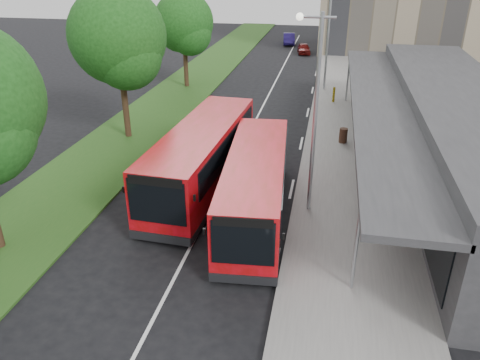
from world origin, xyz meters
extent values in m
plane|color=black|center=(0.00, 0.00, 0.00)|extent=(120.00, 120.00, 0.00)
cube|color=slate|center=(6.00, 20.00, 0.07)|extent=(5.00, 80.00, 0.15)
cube|color=#224C18|center=(-7.00, 20.00, 0.05)|extent=(5.00, 80.00, 0.10)
cube|color=silver|center=(0.00, 15.00, 0.01)|extent=(0.12, 70.00, 0.01)
cube|color=silver|center=(3.30, -2.00, 0.01)|extent=(0.12, 2.00, 0.01)
cube|color=silver|center=(3.30, 4.00, 0.01)|extent=(0.12, 2.00, 0.01)
cube|color=silver|center=(3.30, 10.00, 0.01)|extent=(0.12, 2.00, 0.01)
cube|color=silver|center=(3.30, 16.00, 0.01)|extent=(0.12, 2.00, 0.01)
cube|color=silver|center=(3.30, 22.00, 0.01)|extent=(0.12, 2.00, 0.01)
cube|color=silver|center=(3.30, 28.00, 0.01)|extent=(0.12, 2.00, 0.01)
cube|color=silver|center=(3.30, 34.00, 0.01)|extent=(0.12, 2.00, 0.01)
cube|color=silver|center=(3.30, 40.00, 0.01)|extent=(0.12, 2.00, 0.01)
cube|color=silver|center=(3.30, 46.00, 0.01)|extent=(0.12, 2.00, 0.01)
cube|color=#2E2E31|center=(11.00, 8.00, 2.00)|extent=(5.00, 26.00, 4.00)
cube|color=black|center=(8.48, 8.00, 1.60)|extent=(0.06, 24.00, 2.20)
cube|color=#2E2E31|center=(7.20, 8.00, 3.30)|extent=(2.80, 26.00, 0.25)
cylinder|color=#9A9DA3|center=(5.90, -3.00, 1.65)|extent=(0.12, 0.12, 3.30)
cylinder|color=#9A9DA3|center=(5.90, 19.00, 1.65)|extent=(0.12, 0.12, 3.30)
cylinder|color=#2F2213|center=(-7.00, 9.00, 2.11)|extent=(0.36, 0.36, 4.21)
sphere|color=#154412|center=(-7.00, 9.00, 5.93)|extent=(5.36, 5.36, 5.36)
sphere|color=#154412|center=(-6.40, 8.60, 4.98)|extent=(3.83, 3.83, 3.83)
sphere|color=#154412|center=(-7.50, 9.50, 5.26)|extent=(4.21, 4.21, 4.21)
cylinder|color=#2F2213|center=(-7.00, 21.00, 1.83)|extent=(0.36, 0.36, 3.67)
sphere|color=#154412|center=(-7.00, 21.00, 5.17)|extent=(4.67, 4.67, 4.67)
sphere|color=#154412|center=(-6.40, 20.60, 4.34)|extent=(3.34, 3.34, 3.34)
sphere|color=#154412|center=(-7.50, 21.50, 4.59)|extent=(3.67, 3.67, 3.67)
cylinder|color=#9A9DA3|center=(4.20, 2.00, 4.15)|extent=(0.16, 0.16, 8.00)
cylinder|color=#9A9DA3|center=(4.00, 2.00, 7.95)|extent=(1.40, 0.10, 0.10)
sphere|color=silver|center=(3.40, 2.00, 7.95)|extent=(0.28, 0.28, 0.28)
cylinder|color=#9A9DA3|center=(4.20, 22.00, 4.15)|extent=(0.16, 0.16, 8.00)
cube|color=red|center=(2.01, 1.19, 1.52)|extent=(3.01, 9.65, 2.40)
cube|color=black|center=(2.01, 1.19, 0.34)|extent=(3.03, 9.67, 0.27)
cube|color=black|center=(2.39, -3.57, 1.76)|extent=(2.03, 0.21, 1.58)
cube|color=black|center=(1.64, 5.94, 1.90)|extent=(1.99, 0.21, 1.18)
cube|color=black|center=(0.85, 1.37, 1.95)|extent=(0.70, 8.12, 1.09)
cube|color=black|center=(3.14, 1.55, 1.95)|extent=(0.70, 8.12, 1.09)
cube|color=black|center=(2.40, -3.58, 0.36)|extent=(2.26, 0.26, 0.32)
cube|color=black|center=(2.40, -3.58, 2.53)|extent=(1.90, 0.19, 0.32)
cube|color=black|center=(1.12, -3.47, 1.99)|extent=(0.09, 0.09, 0.23)
cube|color=black|center=(3.64, -3.27, 1.99)|extent=(0.09, 0.09, 0.23)
cylinder|color=black|center=(1.31, -1.96, 0.41)|extent=(0.34, 0.83, 0.81)
cylinder|color=black|center=(3.21, -1.80, 0.41)|extent=(0.34, 0.83, 0.81)
cylinder|color=black|center=(0.82, 4.18, 0.41)|extent=(0.34, 0.83, 0.81)
cylinder|color=black|center=(2.72, 4.33, 0.41)|extent=(0.34, 0.83, 0.81)
cube|color=red|center=(-0.85, 3.39, 1.65)|extent=(2.99, 10.43, 2.60)
cube|color=black|center=(-0.85, 3.39, 0.37)|extent=(3.01, 10.45, 0.29)
cube|color=black|center=(-1.11, -1.78, 1.92)|extent=(2.21, 0.16, 1.72)
cube|color=black|center=(-0.58, 8.56, 2.06)|extent=(2.16, 0.16, 1.28)
cube|color=black|center=(-2.08, 3.75, 2.11)|extent=(0.51, 8.83, 1.18)
cube|color=black|center=(0.42, 3.62, 2.11)|extent=(0.51, 8.83, 1.18)
cube|color=black|center=(-1.11, -1.79, 0.39)|extent=(2.46, 0.21, 0.34)
cube|color=black|center=(-1.11, -1.79, 2.75)|extent=(2.06, 0.15, 0.34)
cube|color=black|center=(-2.48, -1.49, 2.16)|extent=(0.08, 0.08, 0.25)
cube|color=black|center=(0.27, -1.64, 2.16)|extent=(0.08, 0.08, 0.25)
cylinder|color=black|center=(-2.05, 0.11, 0.44)|extent=(0.34, 0.90, 0.88)
cylinder|color=black|center=(0.01, 0.00, 0.44)|extent=(0.34, 0.90, 0.88)
cylinder|color=black|center=(-1.70, 6.78, 0.44)|extent=(0.34, 0.90, 0.88)
cylinder|color=black|center=(0.36, 6.67, 0.44)|extent=(0.34, 0.90, 0.88)
cylinder|color=#3C2418|center=(5.65, 10.24, 0.57)|extent=(0.61, 0.61, 0.83)
cylinder|color=yellow|center=(4.99, 18.46, 0.70)|extent=(0.20, 0.20, 1.09)
imported|color=#550D0C|center=(1.49, 37.29, 0.56)|extent=(1.74, 3.41, 1.11)
imported|color=navy|center=(-0.71, 42.97, 0.64)|extent=(1.78, 3.99, 1.27)
camera|label=1|loc=(4.68, -15.72, 9.99)|focal=35.00mm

